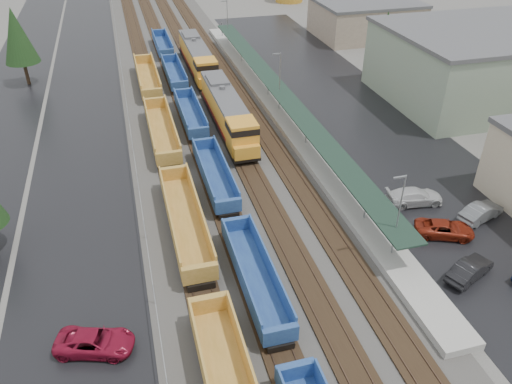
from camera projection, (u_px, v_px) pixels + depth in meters
The scene contains 19 objects.
ballast_strip at pixel (194, 93), 70.93m from camera, with size 20.00×160.00×0.08m, color #302D2B.
trackbed at pixel (194, 92), 70.86m from camera, with size 14.60×160.00×0.22m.
west_parking_lot at pixel (85, 104), 67.60m from camera, with size 10.00×160.00×0.02m, color black.
west_road at pixel (5, 112), 65.37m from camera, with size 9.00×160.00×0.02m, color black.
east_commuter_lot at pixel (346, 106), 67.09m from camera, with size 16.00×100.00×0.02m, color black.
station_platform at pixel (279, 108), 64.59m from camera, with size 3.00×80.00×8.00m.
chainlink_fence at pixel (125, 93), 66.69m from camera, with size 0.08×160.04×2.02m.
industrial_buildings at pixel (494, 73), 65.61m from camera, with size 32.52×75.30×9.50m.
tree_west_far at pixel (17, 36), 70.03m from camera, with size 4.84×4.84×11.00m.
tree_east at pixel (385, 36), 72.06m from camera, with size 4.40×4.40×10.00m.
locomotive_lead at pixel (228, 112), 59.35m from camera, with size 3.05×20.11×4.55m.
locomotive_trail at pixel (198, 58), 76.34m from camera, with size 3.05×20.11×4.55m.
well_string_yellow at pixel (185, 220), 43.17m from camera, with size 2.78×88.62×2.46m.
well_string_blue at pixel (215, 175), 49.76m from camera, with size 2.47×104.62×2.19m.
parked_car_west_c at pixel (95, 342), 32.65m from camera, with size 5.14×2.37×1.43m, color maroon.
parked_car_east_a at pixel (470, 270), 38.51m from camera, with size 4.57×1.60×1.51m, color black.
parked_car_east_b at pixel (444, 229), 42.97m from camera, with size 4.99×2.30×1.39m, color maroon.
parked_car_east_c at pixel (414, 197), 47.05m from camera, with size 5.41×2.20×1.57m, color silver.
parked_car_east_e at pixel (481, 212), 44.97m from camera, with size 4.69×1.63×1.54m, color slate.
Camera 1 is at (-9.36, -7.14, 26.75)m, focal length 35.00 mm.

